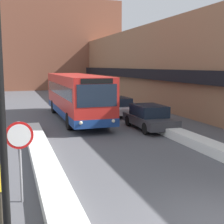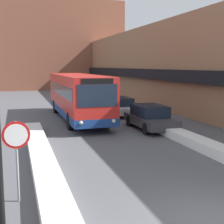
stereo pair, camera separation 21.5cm
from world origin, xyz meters
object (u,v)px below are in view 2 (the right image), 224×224
at_px(stop_sign, 16,144).
at_px(street_lamp, 8,58).
at_px(parked_car_front, 150,117).
at_px(city_bus, 77,95).
at_px(parked_car_back, 119,106).

distance_m(stop_sign, street_lamp, 3.08).
bearing_deg(stop_sign, parked_car_front, 46.96).
relative_size(city_bus, street_lamp, 1.79).
height_order(parked_car_back, stop_sign, stop_sign).
distance_m(parked_car_front, stop_sign, 11.35).
relative_size(parked_car_front, stop_sign, 1.88).
bearing_deg(city_bus, parked_car_back, 17.63).
bearing_deg(city_bus, street_lamp, -105.91).
height_order(parked_car_front, parked_car_back, parked_car_front).
distance_m(city_bus, parked_car_front, 5.96).
bearing_deg(street_lamp, city_bus, 74.09).
distance_m(city_bus, stop_sign, 13.65).
bearing_deg(street_lamp, parked_car_front, 52.98).
xyz_separation_m(stop_sign, street_lamp, (-0.08, -2.07, 2.28)).
xyz_separation_m(city_bus, stop_sign, (-4.21, -12.98, -0.05)).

